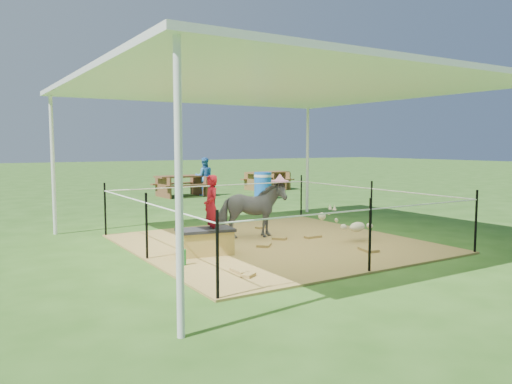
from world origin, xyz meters
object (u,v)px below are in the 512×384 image
green_bottle (184,257)px  trash_barrel (263,186)px  woman (211,200)px  foal (357,225)px  straw_bale (206,243)px  distant_person (204,177)px  pony (251,210)px  picnic_table_far (267,181)px  picnic_table_near (181,186)px

green_bottle → trash_barrel: 8.89m
woman → foal: bearing=90.2°
straw_bale → foal: 2.74m
distant_person → straw_bale: bearing=81.6°
green_bottle → pony: size_ratio=0.19×
pony → trash_barrel: size_ratio=1.42×
trash_barrel → picnic_table_far: 3.24m
pony → picnic_table_near: bearing=4.8°
straw_bale → pony: 1.56m
pony → foal: bearing=-111.6°
foal → trash_barrel: bearing=49.2°
woman → picnic_table_far: size_ratio=0.58×
woman → picnic_table_far: 11.37m
woman → picnic_table_near: (3.14, 8.46, -0.52)m
pony → picnic_table_far: (5.69, 8.24, -0.19)m
woman → picnic_table_near: woman is taller
straw_bale → woman: bearing=-0.0°
foal → picnic_table_near: bearing=65.2°
pony → picnic_table_near: 7.91m
pony → trash_barrel: pony is taller
picnic_table_far → distant_person: size_ratio=1.29×
woman → foal: woman is taller
foal → picnic_table_near: picnic_table_near is taller
straw_bale → woman: 0.66m
trash_barrel → picnic_table_near: size_ratio=0.51×
pony → foal: pony is taller
picnic_table_near → picnic_table_far: bearing=6.0°
woman → picnic_table_far: bearing=151.9°
picnic_table_near → picnic_table_far: picnic_table_near is taller
straw_bale → foal: foal is taller
pony → picnic_table_near: pony is taller
trash_barrel → picnic_table_far: (1.88, 2.63, -0.08)m
straw_bale → green_bottle: (-0.55, -0.45, -0.07)m
pony → picnic_table_far: size_ratio=0.72×
trash_barrel → green_bottle: bearing=-129.5°
green_bottle → straw_bale: bearing=39.3°
straw_bale → distant_person: distant_person is taller
straw_bale → distant_person: bearing=64.3°
straw_bale → trash_barrel: (5.11, 6.40, 0.21)m
pony → picnic_table_far: pony is taller
pony → woman: bearing=142.6°
woman → foal: size_ratio=0.95×
foal → picnic_table_near: (0.53, 8.87, 0.04)m
green_bottle → pony: (1.85, 1.25, 0.39)m
straw_bale → picnic_table_far: bearing=52.3°
woman → distant_person: bearing=164.1°
woman → green_bottle: size_ratio=4.32×
woman → trash_barrel: woman is taller
pony → distant_person: size_ratio=0.93×
picnic_table_far → distant_person: (-3.01, -0.77, 0.30)m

